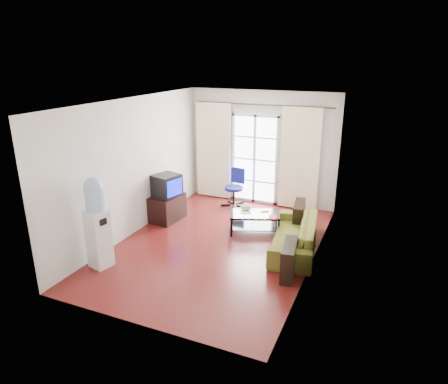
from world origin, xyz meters
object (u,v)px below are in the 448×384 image
object	(u,v)px
coffee_table	(254,220)
tv_stand	(167,208)
sofa	(294,235)
water_cooler	(97,221)
crt_tv	(166,185)
task_chair	(234,195)

from	to	relation	value
coffee_table	tv_stand	xyz separation A→B (m)	(-1.96, -0.15, 0.02)
sofa	water_cooler	distance (m)	3.53
sofa	crt_tv	xyz separation A→B (m)	(-2.89, 0.27, 0.52)
task_chair	water_cooler	bearing A→B (deg)	-98.43
sofa	tv_stand	xyz separation A→B (m)	(-2.90, 0.27, -0.00)
task_chair	tv_stand	bearing A→B (deg)	-118.76
sofa	tv_stand	world-z (taller)	same
sofa	task_chair	xyz separation A→B (m)	(-1.87, 1.67, -0.01)
crt_tv	tv_stand	bearing A→B (deg)	114.34
coffee_table	tv_stand	world-z (taller)	tv_stand
coffee_table	task_chair	world-z (taller)	task_chair
tv_stand	task_chair	distance (m)	1.74
coffee_table	crt_tv	size ratio (longest dim) A/B	1.80
sofa	crt_tv	bearing A→B (deg)	-103.58
sofa	task_chair	bearing A→B (deg)	-140.15
tv_stand	coffee_table	bearing A→B (deg)	9.59
crt_tv	task_chair	size ratio (longest dim) A/B	0.70
sofa	tv_stand	distance (m)	2.91
tv_stand	crt_tv	xyz separation A→B (m)	(0.00, -0.01, 0.52)
coffee_table	crt_tv	distance (m)	2.04
coffee_table	water_cooler	xyz separation A→B (m)	(-1.97, -2.36, 0.57)
crt_tv	task_chair	world-z (taller)	crt_tv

